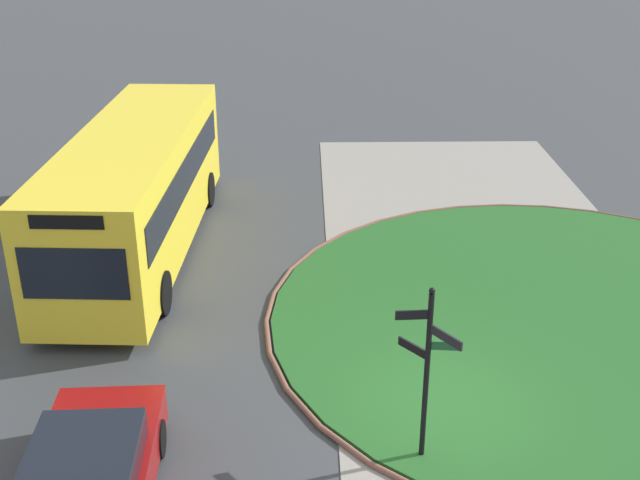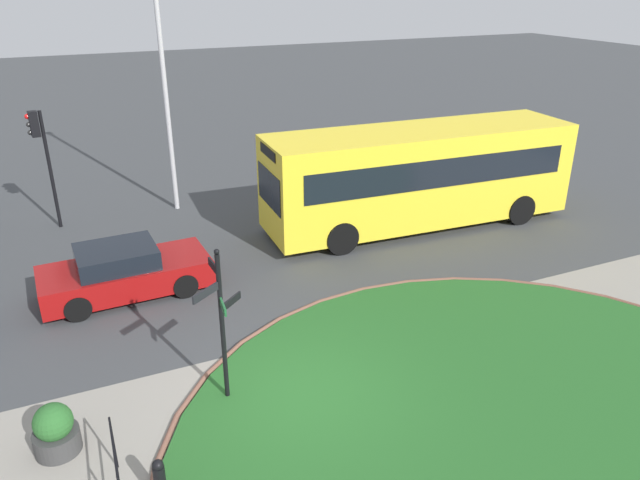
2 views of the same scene
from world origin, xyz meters
TOP-DOWN VIEW (x-y plane):
  - ground at (0.00, 0.00)m, footprint 120.00×120.00m
  - sidewalk_paving at (0.00, -2.03)m, footprint 32.00×7.95m
  - grass_island at (3.12, -3.20)m, footprint 12.91×12.91m
  - grass_kerb_ring at (3.12, -3.20)m, footprint 13.22×13.22m
  - signpost_directional at (-1.33, 0.59)m, footprint 1.07×1.04m
  - bus_yellow at (6.89, 6.72)m, footprint 10.10×3.07m
  - car_far_lane at (-2.50, 5.75)m, footprint 4.24×1.97m
  - traffic_light_near at (-3.97, 11.31)m, footprint 0.49×0.28m
  - lamppost_tall at (0.01, 11.46)m, footprint 0.32×0.32m
  - planter_near_signpost at (-4.38, 0.44)m, footprint 0.78×0.78m

SIDE VIEW (x-z plane):
  - ground at x=0.00m, z-range 0.00..0.00m
  - sidewalk_paving at x=0.00m, z-range 0.00..0.02m
  - grass_island at x=3.12m, z-range 0.00..0.10m
  - grass_kerb_ring at x=3.12m, z-range 0.00..0.11m
  - planter_near_signpost at x=-4.38m, z-range -0.05..0.92m
  - car_far_lane at x=-2.50m, z-range -0.04..1.30m
  - bus_yellow at x=6.89m, z-range 0.12..3.30m
  - signpost_directional at x=-1.33m, z-range 0.24..3.47m
  - traffic_light_near at x=-3.97m, z-range 0.88..4.69m
  - lamppost_tall at x=0.01m, z-range 0.30..9.82m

